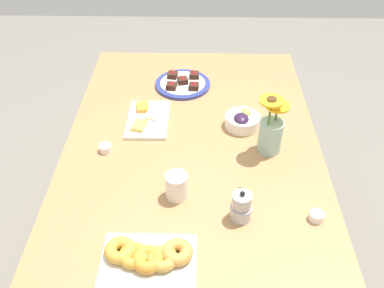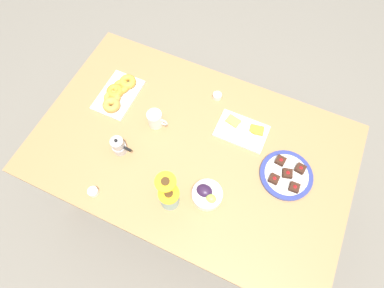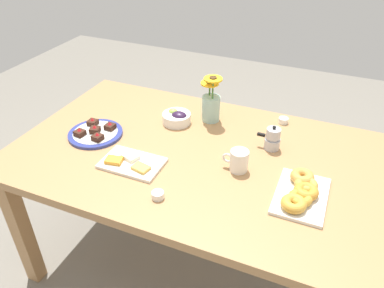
{
  "view_description": "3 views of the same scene",
  "coord_description": "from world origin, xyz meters",
  "views": [
    {
      "loc": [
        -1.25,
        -0.02,
        1.81
      ],
      "look_at": [
        0.0,
        0.0,
        0.78
      ],
      "focal_mm": 40.0,
      "sensor_mm": 36.0,
      "label": 1
    },
    {
      "loc": [
        0.26,
        -0.57,
        2.13
      ],
      "look_at": [
        0.0,
        0.0,
        0.78
      ],
      "focal_mm": 28.0,
      "sensor_mm": 36.0,
      "label": 2
    },
    {
      "loc": [
        -0.53,
        1.26,
        1.71
      ],
      "look_at": [
        0.0,
        0.0,
        0.78
      ],
      "focal_mm": 35.0,
      "sensor_mm": 36.0,
      "label": 3
    }
  ],
  "objects": [
    {
      "name": "grape_bowl",
      "position": [
        0.17,
        -0.2,
        0.77
      ],
      "size": [
        0.14,
        0.14,
        0.07
      ],
      "color": "white",
      "rests_on": "dining_table"
    },
    {
      "name": "coffee_mug",
      "position": [
        -0.23,
        0.05,
        0.79
      ],
      "size": [
        0.11,
        0.08,
        0.09
      ],
      "color": "white",
      "rests_on": "dining_table"
    },
    {
      "name": "croissant_platter",
      "position": [
        -0.5,
        0.12,
        0.76
      ],
      "size": [
        0.19,
        0.28,
        0.05
      ],
      "color": "white",
      "rests_on": "dining_table"
    },
    {
      "name": "ground_plane",
      "position": [
        0.0,
        0.0,
        0.0
      ],
      "size": [
        6.0,
        6.0,
        0.0
      ],
      "primitive_type": "plane",
      "color": "slate"
    },
    {
      "name": "dessert_plate",
      "position": [
        0.48,
        0.05,
        0.75
      ],
      "size": [
        0.26,
        0.26,
        0.05
      ],
      "color": "navy",
      "rests_on": "dining_table"
    },
    {
      "name": "jam_cup_berry",
      "position": [
        -0.33,
        -0.41,
        0.76
      ],
      "size": [
        0.05,
        0.05,
        0.03
      ],
      "color": "white",
      "rests_on": "dining_table"
    },
    {
      "name": "jam_cup_honey",
      "position": [
        0.0,
        0.33,
        0.76
      ],
      "size": [
        0.05,
        0.05,
        0.03
      ],
      "color": "white",
      "rests_on": "dining_table"
    },
    {
      "name": "cheese_platter",
      "position": [
        0.2,
        0.19,
        0.75
      ],
      "size": [
        0.26,
        0.17,
        0.03
      ],
      "color": "white",
      "rests_on": "dining_table"
    },
    {
      "name": "moka_pot",
      "position": [
        -0.32,
        -0.16,
        0.79
      ],
      "size": [
        0.11,
        0.07,
        0.12
      ],
      "color": "#B7B7BC",
      "rests_on": "dining_table"
    },
    {
      "name": "dining_table",
      "position": [
        0.0,
        0.0,
        0.65
      ],
      "size": [
        1.6,
        1.0,
        0.74
      ],
      "color": "#A87A4C",
      "rests_on": "ground_plane"
    },
    {
      "name": "flower_vase",
      "position": [
        0.02,
        -0.3,
        0.82
      ],
      "size": [
        0.12,
        0.12,
        0.24
      ],
      "color": "#99C1B7",
      "rests_on": "dining_table"
    }
  ]
}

